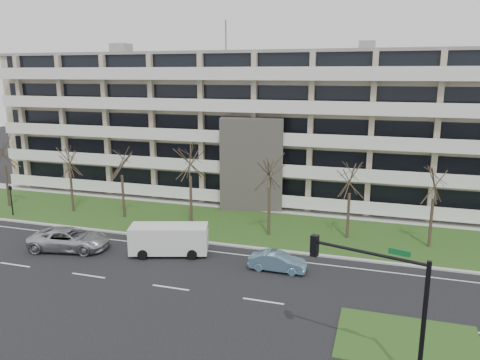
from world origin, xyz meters
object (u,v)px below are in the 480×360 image
(traffic_signal, at_px, (383,295))
(pedestrian_signal, at_px, (11,196))
(silver_pickup, at_px, (69,239))
(blue_sedan, at_px, (278,261))
(white_van, at_px, (170,237))

(traffic_signal, bearing_deg, pedestrian_signal, 172.27)
(silver_pickup, relative_size, blue_sedan, 1.53)
(silver_pickup, height_order, white_van, white_van)
(traffic_signal, height_order, pedestrian_signal, traffic_signal)
(silver_pickup, distance_m, traffic_signal, 24.65)
(white_van, height_order, traffic_signal, traffic_signal)
(silver_pickup, xyz_separation_m, traffic_signal, (22.72, -9.02, 3.14))
(silver_pickup, xyz_separation_m, blue_sedan, (15.96, 0.94, -0.19))
(blue_sedan, bearing_deg, traffic_signal, -145.89)
(silver_pickup, xyz_separation_m, white_van, (7.71, 1.46, 0.49))
(white_van, bearing_deg, pedestrian_signal, 149.36)
(white_van, relative_size, traffic_signal, 0.99)
(silver_pickup, relative_size, white_van, 0.99)
(blue_sedan, xyz_separation_m, traffic_signal, (6.76, -9.96, 3.33))
(white_van, bearing_deg, blue_sedan, -21.02)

